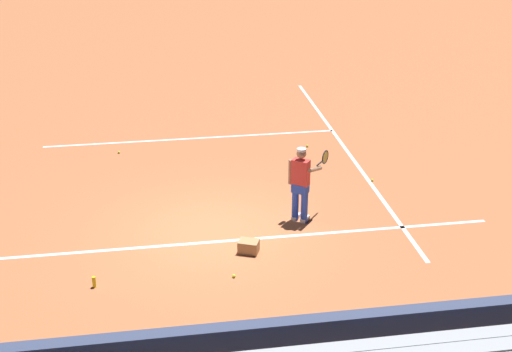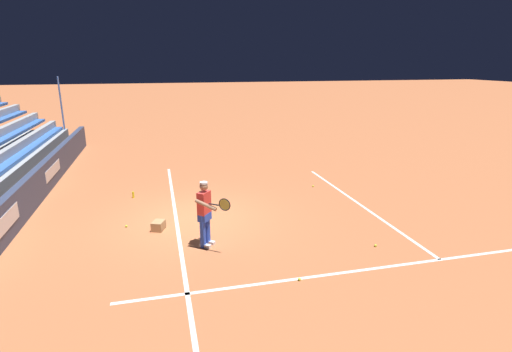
{
  "view_description": "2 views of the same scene",
  "coord_description": "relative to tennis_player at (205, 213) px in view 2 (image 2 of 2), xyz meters",
  "views": [
    {
      "loc": [
        -1.16,
        -13.42,
        7.36
      ],
      "look_at": [
        0.97,
        -0.07,
        1.25
      ],
      "focal_mm": 50.0,
      "sensor_mm": 36.0,
      "label": 1
    },
    {
      "loc": [
        11.41,
        -0.88,
        4.58
      ],
      "look_at": [
        0.27,
        1.91,
        1.27
      ],
      "focal_mm": 28.0,
      "sensor_mm": 36.0,
      "label": 2
    }
  ],
  "objects": [
    {
      "name": "tennis_ball_midcourt",
      "position": [
        -4.02,
        4.55,
        -0.86
      ],
      "size": [
        0.07,
        0.07,
        0.07
      ],
      "primitive_type": "sphere",
      "color": "#CCE533",
      "rests_on": "ground"
    },
    {
      "name": "court_baseline_white",
      "position": [
        -1.99,
        -0.66,
        -0.89
      ],
      "size": [
        12.0,
        0.1,
        0.01
      ],
      "primitive_type": "cube",
      "color": "white",
      "rests_on": "ground"
    },
    {
      "name": "tennis_ball_near_player",
      "position": [
        1.12,
        4.2,
        -0.86
      ],
      "size": [
        0.07,
        0.07,
        0.07
      ],
      "primitive_type": "sphere",
      "color": "#CCE533",
      "rests_on": "ground"
    },
    {
      "name": "water_bottle",
      "position": [
        -4.36,
        -1.99,
        -0.78
      ],
      "size": [
        0.07,
        0.07,
        0.22
      ],
      "primitive_type": "cylinder",
      "color": "yellow",
      "rests_on": "ground"
    },
    {
      "name": "ball_box_cardboard",
      "position": [
        -1.33,
        -1.18,
        -0.76
      ],
      "size": [
        0.48,
        0.43,
        0.26
      ],
      "primitive_type": "cube",
      "rotation": [
        0.0,
        0.0,
        -0.39
      ],
      "color": "#A87F51",
      "rests_on": "ground"
    },
    {
      "name": "tennis_player",
      "position": [
        0.0,
        0.0,
        0.0
      ],
      "size": [
        0.98,
        0.8,
        1.71
      ],
      "color": "blue",
      "rests_on": "ground"
    },
    {
      "name": "tennis_ball_toward_net",
      "position": [
        2.2,
        1.74,
        -0.86
      ],
      "size": [
        0.07,
        0.07,
        0.07
      ],
      "primitive_type": "sphere",
      "color": "#CCE533",
      "rests_on": "ground"
    },
    {
      "name": "court_service_line_white",
      "position": [
        -1.99,
        5.34,
        -0.89
      ],
      "size": [
        8.22,
        0.1,
        0.01
      ],
      "primitive_type": "cube",
      "color": "white",
      "rests_on": "ground"
    },
    {
      "name": "court_sideline_white",
      "position": [
        2.12,
        3.84,
        -0.89
      ],
      "size": [
        0.1,
        12.0,
        0.01
      ],
      "primitive_type": "cube",
      "color": "white",
      "rests_on": "ground"
    },
    {
      "name": "back_wall_sponsor_board",
      "position": [
        -1.99,
        -5.09,
        -0.34
      ],
      "size": [
        24.65,
        0.25,
        1.1
      ],
      "color": "#384260",
      "rests_on": "ground"
    },
    {
      "name": "ground_plane",
      "position": [
        -1.99,
        -0.16,
        -0.89
      ],
      "size": [
        160.0,
        160.0,
        0.0
      ],
      "primitive_type": "plane",
      "color": "#B7663D"
    },
    {
      "name": "tennis_ball_stray_back",
      "position": [
        -1.75,
        -2.08,
        -0.86
      ],
      "size": [
        0.07,
        0.07,
        0.07
      ],
      "primitive_type": "sphere",
      "color": "#CCE533",
      "rests_on": "ground"
    }
  ]
}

